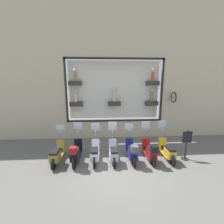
# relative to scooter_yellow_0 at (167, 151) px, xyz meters

# --- Properties ---
(ground_plane) EXTENTS (120.00, 120.00, 0.00)m
(ground_plane) POSITION_rel_scooter_yellow_0_xyz_m (-0.45, 2.28, -0.44)
(ground_plane) COLOR #66635E
(building_facade) EXTENTS (1.25, 36.00, 8.50)m
(building_facade) POSITION_rel_scooter_yellow_0_xyz_m (3.16, 2.28, 3.90)
(building_facade) COLOR beige
(building_facade) RESTS_ON ground_plane
(scooter_yellow_0) EXTENTS (1.80, 0.61, 1.70)m
(scooter_yellow_0) POSITION_rel_scooter_yellow_0_xyz_m (0.00, 0.00, 0.00)
(scooter_yellow_0) COLOR black
(scooter_yellow_0) RESTS_ON ground_plane
(scooter_red_1) EXTENTS (1.80, 0.60, 1.67)m
(scooter_red_1) POSITION_rel_scooter_yellow_0_xyz_m (-0.06, 0.86, 0.04)
(scooter_red_1) COLOR black
(scooter_red_1) RESTS_ON ground_plane
(scooter_navy_2) EXTENTS (1.81, 0.60, 1.55)m
(scooter_navy_2) POSITION_rel_scooter_yellow_0_xyz_m (-0.06, 1.71, 0.04)
(scooter_navy_2) COLOR black
(scooter_navy_2) RESTS_ON ground_plane
(scooter_silver_3) EXTENTS (1.79, 0.60, 1.68)m
(scooter_silver_3) POSITION_rel_scooter_yellow_0_xyz_m (-0.00, 2.57, -0.01)
(scooter_silver_3) COLOR black
(scooter_silver_3) RESTS_ON ground_plane
(scooter_white_4) EXTENTS (1.80, 0.60, 1.62)m
(scooter_white_4) POSITION_rel_scooter_yellow_0_xyz_m (-0.00, 3.42, 0.00)
(scooter_white_4) COLOR black
(scooter_white_4) RESTS_ON ground_plane
(scooter_black_5) EXTENTS (1.81, 0.61, 1.68)m
(scooter_black_5) POSITION_rel_scooter_yellow_0_xyz_m (-0.05, 4.28, 0.05)
(scooter_black_5) COLOR black
(scooter_black_5) RESTS_ON ground_plane
(scooter_olive_6) EXTENTS (1.80, 0.61, 1.54)m
(scooter_olive_6) POSITION_rel_scooter_yellow_0_xyz_m (-0.00, 5.13, -0.01)
(scooter_olive_6) COLOR black
(scooter_olive_6) RESTS_ON ground_plane
(shop_sign_post) EXTENTS (0.36, 0.45, 1.45)m
(shop_sign_post) POSITION_rel_scooter_yellow_0_xyz_m (-0.07, -0.86, 0.33)
(shop_sign_post) COLOR #232326
(shop_sign_post) RESTS_ON ground_plane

